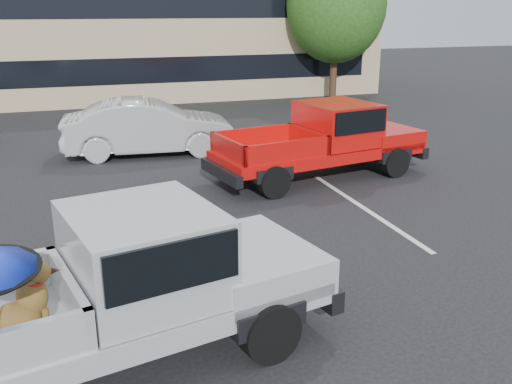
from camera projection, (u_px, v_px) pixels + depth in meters
ground at (263, 266)px, 9.53m from camera, size 90.00×90.00×0.00m
stripe_left at (73, 243)px, 10.43m from camera, size 0.12×5.00×0.01m
stripe_right at (364, 208)px, 12.24m from camera, size 0.12×5.00×0.01m
motel_building at (162, 26)px, 28.06m from camera, size 20.40×8.40×6.30m
tree_right at (336, 5)px, 25.37m from camera, size 4.46×4.46×6.78m
tree_back at (223, 1)px, 31.61m from camera, size 4.68×4.68×7.11m
silver_pickup at (127, 280)px, 6.73m from camera, size 5.97×3.11×2.06m
red_pickup at (331, 136)px, 14.36m from camera, size 5.86×2.87×1.85m
silver_sedan at (149, 127)px, 16.51m from camera, size 5.01×2.16×1.60m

